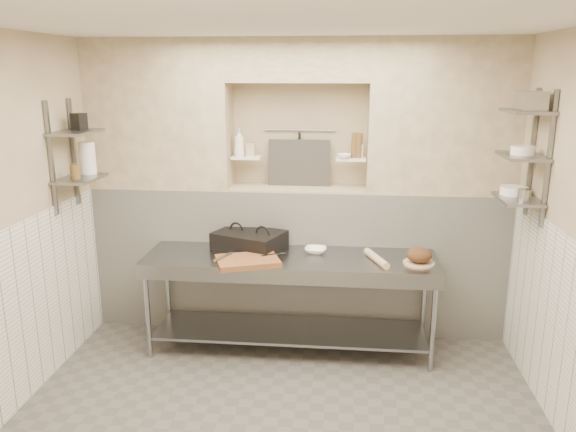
# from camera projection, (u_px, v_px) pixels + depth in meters

# --- Properties ---
(ceiling) EXTENTS (4.00, 3.90, 0.10)m
(ceiling) POSITION_uv_depth(u_px,v_px,m) (275.00, 11.00, 3.36)
(ceiling) COLOR silver
(ceiling) RESTS_ON ground
(wall_back) EXTENTS (4.00, 0.10, 2.80)m
(wall_back) POSITION_uv_depth(u_px,v_px,m) (300.00, 184.00, 5.65)
(wall_back) COLOR #CAB48C
(wall_back) RESTS_ON ground
(wall_front) EXTENTS (4.00, 0.10, 2.80)m
(wall_front) POSITION_uv_depth(u_px,v_px,m) (200.00, 426.00, 1.79)
(wall_front) COLOR #CAB48C
(wall_front) RESTS_ON ground
(backwall_lower) EXTENTS (4.00, 0.40, 1.40)m
(backwall_lower) POSITION_uv_depth(u_px,v_px,m) (298.00, 258.00, 5.58)
(backwall_lower) COLOR white
(backwall_lower) RESTS_ON floor
(alcove_sill) EXTENTS (1.30, 0.40, 0.02)m
(alcove_sill) POSITION_uv_depth(u_px,v_px,m) (298.00, 188.00, 5.41)
(alcove_sill) COLOR #CAB48C
(alcove_sill) RESTS_ON backwall_lower
(backwall_pillar_left) EXTENTS (1.35, 0.40, 1.40)m
(backwall_pillar_left) POSITION_uv_depth(u_px,v_px,m) (160.00, 115.00, 5.36)
(backwall_pillar_left) COLOR #CAB48C
(backwall_pillar_left) RESTS_ON backwall_lower
(backwall_pillar_right) EXTENTS (1.35, 0.40, 1.40)m
(backwall_pillar_right) POSITION_uv_depth(u_px,v_px,m) (443.00, 117.00, 5.10)
(backwall_pillar_right) COLOR #CAB48C
(backwall_pillar_right) RESTS_ON backwall_lower
(backwall_header) EXTENTS (1.30, 0.40, 0.40)m
(backwall_header) POSITION_uv_depth(u_px,v_px,m) (299.00, 60.00, 5.11)
(backwall_header) COLOR #CAB48C
(backwall_header) RESTS_ON backwall_lower
(wainscot_left) EXTENTS (0.02, 3.90, 1.40)m
(wainscot_left) POSITION_uv_depth(u_px,v_px,m) (6.00, 326.00, 4.09)
(wainscot_left) COLOR white
(wainscot_left) RESTS_ON floor
(wainscot_right) EXTENTS (0.02, 3.90, 1.40)m
(wainscot_right) POSITION_uv_depth(u_px,v_px,m) (575.00, 353.00, 3.70)
(wainscot_right) COLOR white
(wainscot_right) RESTS_ON floor
(alcove_shelf_left) EXTENTS (0.28, 0.16, 0.02)m
(alcove_shelf_left) POSITION_uv_depth(u_px,v_px,m) (246.00, 157.00, 5.38)
(alcove_shelf_left) COLOR white
(alcove_shelf_left) RESTS_ON backwall_lower
(alcove_shelf_right) EXTENTS (0.28, 0.16, 0.02)m
(alcove_shelf_right) POSITION_uv_depth(u_px,v_px,m) (351.00, 159.00, 5.28)
(alcove_shelf_right) COLOR white
(alcove_shelf_right) RESTS_ON backwall_lower
(utensil_rail) EXTENTS (0.70, 0.02, 0.02)m
(utensil_rail) POSITION_uv_depth(u_px,v_px,m) (300.00, 130.00, 5.43)
(utensil_rail) COLOR gray
(utensil_rail) RESTS_ON wall_back
(hanging_steel) EXTENTS (0.02, 0.02, 0.30)m
(hanging_steel) POSITION_uv_depth(u_px,v_px,m) (299.00, 148.00, 5.46)
(hanging_steel) COLOR black
(hanging_steel) RESTS_ON utensil_rail
(splash_panel) EXTENTS (0.60, 0.08, 0.45)m
(splash_panel) POSITION_uv_depth(u_px,v_px,m) (299.00, 163.00, 5.44)
(splash_panel) COLOR #383330
(splash_panel) RESTS_ON alcove_sill
(shelf_rail_left_a) EXTENTS (0.03, 0.03, 0.95)m
(shelf_rail_left_a) POSITION_uv_depth(u_px,v_px,m) (74.00, 152.00, 5.02)
(shelf_rail_left_a) COLOR slate
(shelf_rail_left_a) RESTS_ON wall_left
(shelf_rail_left_b) EXTENTS (0.03, 0.03, 0.95)m
(shelf_rail_left_b) POSITION_uv_depth(u_px,v_px,m) (51.00, 159.00, 4.63)
(shelf_rail_left_b) COLOR slate
(shelf_rail_left_b) RESTS_ON wall_left
(wall_shelf_left_lower) EXTENTS (0.30, 0.50, 0.02)m
(wall_shelf_left_lower) POSITION_uv_depth(u_px,v_px,m) (80.00, 179.00, 4.86)
(wall_shelf_left_lower) COLOR slate
(wall_shelf_left_lower) RESTS_ON wall_left
(wall_shelf_left_upper) EXTENTS (0.30, 0.50, 0.03)m
(wall_shelf_left_upper) POSITION_uv_depth(u_px,v_px,m) (76.00, 132.00, 4.76)
(wall_shelf_left_upper) COLOR slate
(wall_shelf_left_upper) RESTS_ON wall_left
(shelf_rail_right_a) EXTENTS (0.03, 0.03, 1.05)m
(shelf_rail_right_a) POSITION_uv_depth(u_px,v_px,m) (532.00, 153.00, 4.62)
(shelf_rail_right_a) COLOR slate
(shelf_rail_right_a) RESTS_ON wall_right
(shelf_rail_right_b) EXTENTS (0.03, 0.03, 1.05)m
(shelf_rail_right_b) POSITION_uv_depth(u_px,v_px,m) (549.00, 160.00, 4.24)
(shelf_rail_right_b) COLOR slate
(shelf_rail_right_b) RESTS_ON wall_right
(wall_shelf_right_lower) EXTENTS (0.30, 0.50, 0.02)m
(wall_shelf_right_lower) POSITION_uv_depth(u_px,v_px,m) (518.00, 199.00, 4.53)
(wall_shelf_right_lower) COLOR slate
(wall_shelf_right_lower) RESTS_ON wall_right
(wall_shelf_right_mid) EXTENTS (0.30, 0.50, 0.02)m
(wall_shelf_right_mid) POSITION_uv_depth(u_px,v_px,m) (522.00, 156.00, 4.44)
(wall_shelf_right_mid) COLOR slate
(wall_shelf_right_mid) RESTS_ON wall_right
(wall_shelf_right_upper) EXTENTS (0.30, 0.50, 0.03)m
(wall_shelf_right_upper) POSITION_uv_depth(u_px,v_px,m) (527.00, 111.00, 4.35)
(wall_shelf_right_upper) COLOR slate
(wall_shelf_right_upper) RESTS_ON wall_right
(prep_table) EXTENTS (2.60, 0.70, 0.90)m
(prep_table) POSITION_uv_depth(u_px,v_px,m) (290.00, 284.00, 5.05)
(prep_table) COLOR gray
(prep_table) RESTS_ON floor
(panini_press) EXTENTS (0.72, 0.63, 0.16)m
(panini_press) POSITION_uv_depth(u_px,v_px,m) (249.00, 240.00, 5.21)
(panini_press) COLOR black
(panini_press) RESTS_ON prep_table
(cutting_board) EXTENTS (0.62, 0.52, 0.05)m
(cutting_board) POSITION_uv_depth(u_px,v_px,m) (248.00, 261.00, 4.81)
(cutting_board) COLOR brown
(cutting_board) RESTS_ON prep_table
(knife_blade) EXTENTS (0.21, 0.15, 0.01)m
(knife_blade) POSITION_uv_depth(u_px,v_px,m) (273.00, 254.00, 4.91)
(knife_blade) COLOR gray
(knife_blade) RESTS_ON cutting_board
(tongs) EXTENTS (0.13, 0.24, 0.02)m
(tongs) POSITION_uv_depth(u_px,v_px,m) (223.00, 257.00, 4.82)
(tongs) COLOR gray
(tongs) RESTS_ON cutting_board
(mixing_bowl) EXTENTS (0.21, 0.21, 0.05)m
(mixing_bowl) POSITION_uv_depth(u_px,v_px,m) (316.00, 250.00, 5.10)
(mixing_bowl) COLOR white
(mixing_bowl) RESTS_ON prep_table
(rolling_pin) EXTENTS (0.21, 0.42, 0.06)m
(rolling_pin) POSITION_uv_depth(u_px,v_px,m) (376.00, 258.00, 4.85)
(rolling_pin) COLOR #DAB58E
(rolling_pin) RESTS_ON prep_table
(bread_board) EXTENTS (0.27, 0.27, 0.02)m
(bread_board) POSITION_uv_depth(u_px,v_px,m) (419.00, 263.00, 4.81)
(bread_board) COLOR #DAB58E
(bread_board) RESTS_ON prep_table
(bread_loaf) EXTENTS (0.22, 0.22, 0.13)m
(bread_loaf) POSITION_uv_depth(u_px,v_px,m) (419.00, 255.00, 4.79)
(bread_loaf) COLOR #4C2D19
(bread_loaf) RESTS_ON bread_board
(bottle_soap) EXTENTS (0.10, 0.10, 0.26)m
(bottle_soap) POSITION_uv_depth(u_px,v_px,m) (239.00, 143.00, 5.34)
(bottle_soap) COLOR white
(bottle_soap) RESTS_ON alcove_shelf_left
(jar_alcove) EXTENTS (0.08, 0.08, 0.12)m
(jar_alcove) POSITION_uv_depth(u_px,v_px,m) (251.00, 150.00, 5.38)
(jar_alcove) COLOR #CAB48C
(jar_alcove) RESTS_ON alcove_shelf_left
(bowl_alcove) EXTENTS (0.16, 0.16, 0.04)m
(bowl_alcove) POSITION_uv_depth(u_px,v_px,m) (344.00, 156.00, 5.24)
(bowl_alcove) COLOR white
(bowl_alcove) RESTS_ON alcove_shelf_right
(condiment_a) EXTENTS (0.06, 0.06, 0.23)m
(condiment_a) POSITION_uv_depth(u_px,v_px,m) (359.00, 145.00, 5.25)
(condiment_a) COLOR brown
(condiment_a) RESTS_ON alcove_shelf_right
(condiment_b) EXTENTS (0.06, 0.06, 0.24)m
(condiment_b) POSITION_uv_depth(u_px,v_px,m) (354.00, 145.00, 5.26)
(condiment_b) COLOR brown
(condiment_b) RESTS_ON alcove_shelf_right
(condiment_c) EXTENTS (0.07, 0.07, 0.12)m
(condiment_c) POSITION_uv_depth(u_px,v_px,m) (360.00, 151.00, 5.27)
(condiment_c) COLOR white
(condiment_c) RESTS_ON alcove_shelf_right
(jug_left) EXTENTS (0.14, 0.14, 0.28)m
(jug_left) POSITION_uv_depth(u_px,v_px,m) (87.00, 158.00, 4.99)
(jug_left) COLOR white
(jug_left) RESTS_ON wall_shelf_left_lower
(jar_left) EXTENTS (0.08, 0.08, 0.12)m
(jar_left) POSITION_uv_depth(u_px,v_px,m) (75.00, 172.00, 4.77)
(jar_left) COLOR brown
(jar_left) RESTS_ON wall_shelf_left_lower
(box_left_upper) EXTENTS (0.13, 0.13, 0.14)m
(box_left_upper) POSITION_uv_depth(u_px,v_px,m) (79.00, 121.00, 4.82)
(box_left_upper) COLOR black
(box_left_upper) RESTS_ON wall_shelf_left_upper
(bowl_right) EXTENTS (0.22, 0.22, 0.07)m
(bowl_right) POSITION_uv_depth(u_px,v_px,m) (514.00, 191.00, 4.63)
(bowl_right) COLOR white
(bowl_right) RESTS_ON wall_shelf_right_lower
(canister_right) EXTENTS (0.10, 0.10, 0.10)m
(canister_right) POSITION_uv_depth(u_px,v_px,m) (524.00, 195.00, 4.37)
(canister_right) COLOR gray
(canister_right) RESTS_ON wall_shelf_right_lower
(bowl_right_mid) EXTENTS (0.18, 0.18, 0.07)m
(bowl_right_mid) POSITION_uv_depth(u_px,v_px,m) (523.00, 150.00, 4.43)
(bowl_right_mid) COLOR white
(bowl_right_mid) RESTS_ON wall_shelf_right_mid
(basket_right) EXTENTS (0.20, 0.24, 0.14)m
(basket_right) POSITION_uv_depth(u_px,v_px,m) (531.00, 101.00, 4.26)
(basket_right) COLOR gray
(basket_right) RESTS_ON wall_shelf_right_upper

